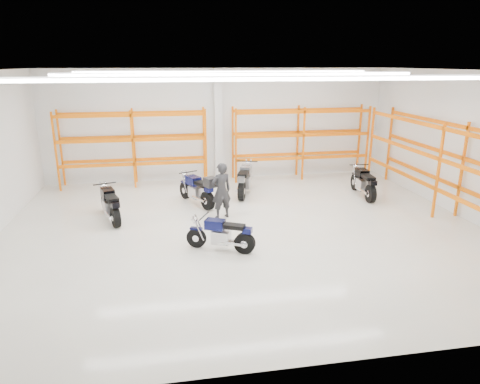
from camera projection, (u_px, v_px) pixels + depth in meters
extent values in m
plane|color=beige|center=(244.00, 229.00, 12.57)|extent=(14.00, 14.00, 0.00)
cube|color=white|center=(218.00, 125.00, 17.57)|extent=(14.00, 0.02, 4.50)
cube|color=white|center=(317.00, 237.00, 6.26)|extent=(14.00, 0.02, 4.50)
cube|color=white|center=(469.00, 146.00, 13.06)|extent=(0.02, 12.00, 4.50)
cube|color=white|center=(244.00, 71.00, 11.26)|extent=(14.00, 12.00, 0.02)
cube|color=white|center=(271.00, 78.00, 8.46)|extent=(10.00, 0.22, 0.10)
cube|color=white|center=(241.00, 74.00, 11.76)|extent=(10.00, 0.22, 0.10)
cube|color=white|center=(226.00, 72.00, 14.59)|extent=(10.00, 0.22, 0.10)
cylinder|color=black|center=(196.00, 238.00, 11.28)|extent=(0.52, 0.33, 0.53)
cylinder|color=black|center=(245.00, 243.00, 10.92)|extent=(0.56, 0.39, 0.55)
cylinder|color=silver|center=(196.00, 238.00, 11.28)|extent=(0.21, 0.19, 0.18)
cylinder|color=silver|center=(245.00, 243.00, 10.92)|extent=(0.25, 0.24, 0.19)
cube|color=#0B0E38|center=(196.00, 229.00, 11.21)|extent=(0.34, 0.26, 0.05)
cube|color=#B7B7BC|center=(221.00, 237.00, 11.07)|extent=(0.55, 0.49, 0.34)
cube|color=#A5A5AA|center=(233.00, 242.00, 11.00)|extent=(0.60, 0.37, 0.07)
cube|color=#0B0E38|center=(215.00, 224.00, 11.01)|extent=(0.58, 0.49, 0.25)
cube|color=black|center=(233.00, 226.00, 10.88)|extent=(0.64, 0.50, 0.11)
cube|color=#0B0E38|center=(247.00, 230.00, 10.80)|extent=(0.29, 0.28, 0.14)
cylinder|color=black|center=(204.00, 216.00, 11.04)|extent=(0.30, 0.57, 0.03)
sphere|color=silver|center=(195.00, 220.00, 11.15)|extent=(0.17, 0.17, 0.17)
cylinder|color=silver|center=(233.00, 244.00, 10.86)|extent=(0.63, 0.37, 0.08)
cylinder|color=black|center=(105.00, 203.00, 13.95)|extent=(0.31, 0.61, 0.61)
cylinder|color=black|center=(116.00, 217.00, 12.67)|extent=(0.37, 0.65, 0.63)
cylinder|color=silver|center=(105.00, 203.00, 13.95)|extent=(0.20, 0.24, 0.20)
cylinder|color=silver|center=(116.00, 217.00, 12.67)|extent=(0.26, 0.28, 0.22)
cube|color=black|center=(104.00, 194.00, 13.86)|extent=(0.26, 0.39, 0.06)
cube|color=#B7B7BC|center=(110.00, 206.00, 13.25)|extent=(0.51, 0.61, 0.38)
cube|color=#A5A5AA|center=(113.00, 213.00, 12.96)|extent=(0.34, 0.71, 0.08)
cube|color=black|center=(108.00, 193.00, 13.29)|extent=(0.51, 0.65, 0.28)
cube|color=black|center=(112.00, 198.00, 12.82)|extent=(0.50, 0.73, 0.12)
cube|color=black|center=(115.00, 205.00, 12.48)|extent=(0.29, 0.32, 0.16)
cylinder|color=black|center=(105.00, 184.00, 13.52)|extent=(0.68, 0.26, 0.04)
sphere|color=silver|center=(103.00, 186.00, 13.82)|extent=(0.19, 0.19, 0.19)
cylinder|color=silver|center=(108.00, 215.00, 12.85)|extent=(0.33, 0.75, 0.09)
cylinder|color=black|center=(185.00, 190.00, 15.36)|extent=(0.38, 0.60, 0.61)
cylinder|color=black|center=(208.00, 201.00, 14.18)|extent=(0.44, 0.64, 0.63)
cylinder|color=silver|center=(185.00, 190.00, 15.36)|extent=(0.22, 0.24, 0.20)
cylinder|color=silver|center=(208.00, 201.00, 14.18)|extent=(0.28, 0.29, 0.22)
cube|color=#0D1149|center=(185.00, 182.00, 15.27)|extent=(0.30, 0.39, 0.06)
cube|color=#B7B7BC|center=(196.00, 192.00, 14.71)|extent=(0.56, 0.63, 0.38)
cube|color=#A5A5AA|center=(202.00, 198.00, 14.44)|extent=(0.42, 0.69, 0.08)
cube|color=#0D1149|center=(193.00, 180.00, 14.74)|extent=(0.56, 0.66, 0.28)
cube|color=black|center=(202.00, 184.00, 14.30)|extent=(0.57, 0.73, 0.12)
cube|color=#0D1149|center=(209.00, 189.00, 14.00)|extent=(0.32, 0.33, 0.16)
cylinder|color=black|center=(188.00, 172.00, 14.94)|extent=(0.65, 0.35, 0.04)
sphere|color=silver|center=(184.00, 175.00, 15.22)|extent=(0.19, 0.19, 0.19)
cylinder|color=silver|center=(199.00, 199.00, 14.32)|extent=(0.42, 0.72, 0.09)
cube|color=black|center=(210.00, 182.00, 13.83)|extent=(0.48, 0.50, 0.30)
cylinder|color=black|center=(248.00, 179.00, 16.70)|extent=(0.34, 0.67, 0.66)
cylinder|color=black|center=(242.00, 191.00, 15.14)|extent=(0.41, 0.71, 0.68)
cylinder|color=silver|center=(248.00, 179.00, 16.70)|extent=(0.22, 0.26, 0.22)
cylinder|color=silver|center=(242.00, 191.00, 15.14)|extent=(0.29, 0.30, 0.24)
cube|color=gray|center=(248.00, 171.00, 16.61)|extent=(0.29, 0.43, 0.07)
cube|color=#B7B7BC|center=(245.00, 182.00, 15.86)|extent=(0.56, 0.67, 0.42)
cube|color=#A5A5AA|center=(243.00, 188.00, 15.49)|extent=(0.38, 0.77, 0.09)
cube|color=gray|center=(246.00, 170.00, 15.92)|extent=(0.55, 0.70, 0.31)
cube|color=black|center=(243.00, 174.00, 15.34)|extent=(0.55, 0.79, 0.13)
cube|color=gray|center=(241.00, 179.00, 14.93)|extent=(0.32, 0.35, 0.18)
cylinder|color=black|center=(247.00, 161.00, 16.20)|extent=(0.74, 0.29, 0.04)
sphere|color=silver|center=(249.00, 164.00, 16.57)|extent=(0.21, 0.21, 0.21)
cylinder|color=silver|center=(238.00, 188.00, 15.48)|extent=(0.36, 0.81, 0.10)
cylinder|color=black|center=(355.00, 182.00, 16.38)|extent=(0.17, 0.63, 0.62)
cylinder|color=black|center=(371.00, 194.00, 14.90)|extent=(0.23, 0.65, 0.64)
cylinder|color=silver|center=(355.00, 182.00, 16.38)|extent=(0.16, 0.22, 0.21)
cylinder|color=silver|center=(371.00, 194.00, 14.90)|extent=(0.22, 0.24, 0.23)
cube|color=black|center=(356.00, 174.00, 16.29)|extent=(0.18, 0.38, 0.06)
cube|color=#B7B7BC|center=(363.00, 185.00, 15.58)|extent=(0.41, 0.57, 0.39)
cube|color=#A5A5AA|center=(367.00, 191.00, 15.23)|extent=(0.18, 0.73, 0.08)
cube|color=black|center=(362.00, 173.00, 15.64)|extent=(0.40, 0.61, 0.29)
cube|color=black|center=(368.00, 177.00, 15.09)|extent=(0.36, 0.71, 0.12)
cube|color=black|center=(373.00, 183.00, 14.70)|extent=(0.25, 0.29, 0.17)
cylinder|color=black|center=(359.00, 165.00, 15.91)|extent=(0.73, 0.09, 0.04)
sphere|color=silver|center=(356.00, 167.00, 16.25)|extent=(0.20, 0.20, 0.20)
cylinder|color=silver|center=(363.00, 191.00, 15.18)|extent=(0.15, 0.78, 0.09)
imported|color=black|center=(221.00, 191.00, 13.28)|extent=(0.74, 0.60, 1.77)
cube|color=white|center=(218.00, 125.00, 17.40)|extent=(0.32, 0.32, 4.50)
cube|color=#FF5B06|center=(61.00, 148.00, 16.66)|extent=(0.07, 0.07, 3.00)
cube|color=#FF5B06|center=(56.00, 152.00, 15.91)|extent=(0.07, 0.07, 3.00)
cube|color=#FF5B06|center=(134.00, 146.00, 17.12)|extent=(0.07, 0.07, 3.00)
cube|color=#FF5B06|center=(133.00, 150.00, 16.37)|extent=(0.07, 0.07, 3.00)
cube|color=#FF5B06|center=(204.00, 144.00, 17.58)|extent=(0.07, 0.07, 3.00)
cube|color=#FF5B06|center=(206.00, 147.00, 16.83)|extent=(0.07, 0.07, 3.00)
cube|color=#FF5B06|center=(135.00, 160.00, 17.29)|extent=(5.60, 0.07, 0.12)
cube|color=#FF5B06|center=(134.00, 164.00, 16.53)|extent=(5.60, 0.07, 0.12)
cube|color=#FF5B06|center=(134.00, 137.00, 17.01)|extent=(5.60, 0.07, 0.12)
cube|color=#FF5B06|center=(132.00, 140.00, 16.26)|extent=(5.60, 0.07, 0.12)
cube|color=#FF5B06|center=(132.00, 113.00, 16.74)|extent=(5.60, 0.07, 0.12)
cube|color=#FF5B06|center=(130.00, 115.00, 15.99)|extent=(5.60, 0.07, 0.12)
cube|color=#FF5B06|center=(233.00, 143.00, 17.78)|extent=(0.07, 0.07, 3.00)
cube|color=#FF5B06|center=(236.00, 146.00, 17.02)|extent=(0.07, 0.07, 3.00)
cube|color=#FF5B06|center=(298.00, 141.00, 18.23)|extent=(0.07, 0.07, 3.00)
cube|color=#FF5B06|center=(303.00, 144.00, 17.48)|extent=(0.07, 0.07, 3.00)
cube|color=#FF5B06|center=(359.00, 139.00, 18.69)|extent=(0.07, 0.07, 3.00)
cube|color=#FF5B06|center=(367.00, 142.00, 17.94)|extent=(0.07, 0.07, 3.00)
cube|color=#FF5B06|center=(297.00, 154.00, 18.40)|extent=(5.60, 0.07, 0.12)
cube|color=#FF5B06|center=(303.00, 158.00, 17.64)|extent=(5.60, 0.07, 0.12)
cube|color=#FF5B06|center=(298.00, 132.00, 18.12)|extent=(5.60, 0.07, 0.12)
cube|color=#FF5B06|center=(304.00, 135.00, 17.37)|extent=(5.60, 0.07, 0.12)
cube|color=#FF5B06|center=(299.00, 110.00, 17.85)|extent=(5.60, 0.07, 0.12)
cube|color=#FF5B06|center=(305.00, 112.00, 17.10)|extent=(5.60, 0.07, 0.12)
cube|color=#FF5B06|center=(462.00, 170.00, 13.26)|extent=(0.07, 0.07, 3.00)
cube|color=#FF5B06|center=(438.00, 171.00, 13.13)|extent=(0.07, 0.07, 3.00)
cube|color=#FF5B06|center=(389.00, 144.00, 17.50)|extent=(0.07, 0.07, 3.00)
cube|color=#FF5B06|center=(371.00, 145.00, 17.37)|extent=(0.07, 0.07, 3.00)
cube|color=#FF5B06|center=(459.00, 188.00, 13.42)|extent=(0.07, 9.00, 0.12)
cube|color=#FF5B06|center=(436.00, 189.00, 13.29)|extent=(0.07, 9.00, 0.12)
cube|color=#FF5B06|center=(464.00, 158.00, 13.15)|extent=(0.07, 9.00, 0.12)
cube|color=#FF5B06|center=(440.00, 159.00, 13.02)|extent=(0.07, 9.00, 0.12)
cube|color=#FF5B06|center=(468.00, 128.00, 12.88)|extent=(0.07, 9.00, 0.12)
cube|color=#FF5B06|center=(444.00, 129.00, 12.75)|extent=(0.07, 9.00, 0.12)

